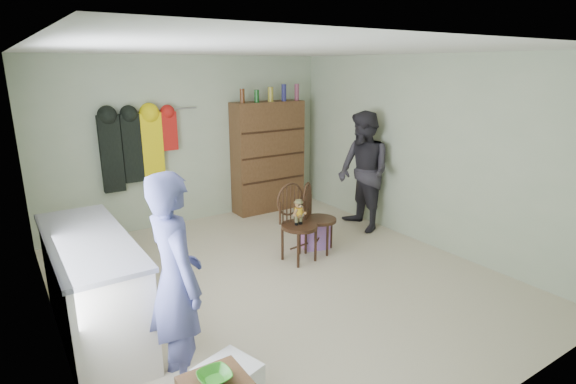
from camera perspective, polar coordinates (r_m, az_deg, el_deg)
ground_plane at (r=5.22m, az=-1.09°, el=-11.01°), size 5.00×5.00×0.00m
room_walls at (r=5.18m, az=-4.37°, el=7.12°), size 5.00×5.00×5.00m
counter at (r=4.40m, az=-23.50°, el=-10.97°), size 0.64×1.86×0.94m
bowl at (r=2.91m, az=-9.31°, el=-22.15°), size 0.20×0.20×0.05m
chair_front at (r=5.52m, az=1.08°, el=-3.41°), size 0.48×0.48×0.97m
chair_far at (r=5.82m, az=3.48°, el=-2.89°), size 0.58×0.58×0.92m
striped_bag at (r=6.01m, az=3.45°, el=-5.47°), size 0.40×0.35×0.35m
person_left at (r=3.44m, az=-14.05°, el=-10.98°), size 0.42×0.62×1.66m
person_right at (r=6.58m, az=9.55°, el=2.53°), size 0.78×0.94×1.74m
dresser at (r=7.42m, az=-2.55°, el=4.54°), size 1.20×0.39×2.07m
coat_rack at (r=6.63m, az=-18.60°, el=5.37°), size 1.42×0.12×1.09m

